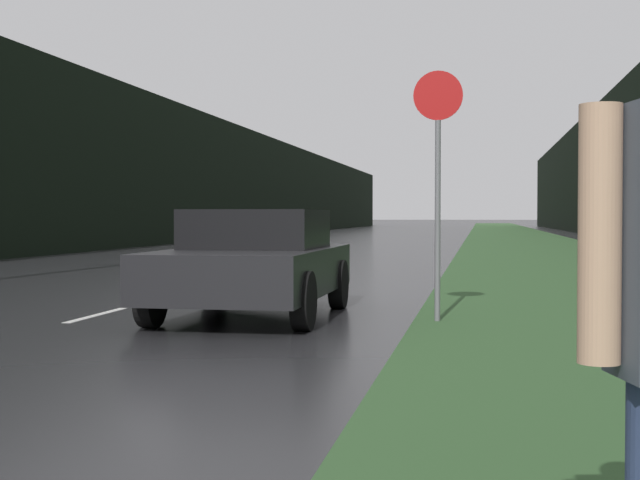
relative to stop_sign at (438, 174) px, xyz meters
The scene contains 7 objects.
grass_verge 27.39m from the stop_sign, 84.32° to the left, with size 6.00×240.00×0.02m, color #33562D.
lane_stripe_c 4.89m from the stop_sign, behind, with size 0.12×3.00×0.01m, color silver.
lane_stripe_d 9.03m from the stop_sign, 120.55° to the left, with size 0.12×3.00×0.01m, color silver.
lane_stripe_e 15.40m from the stop_sign, 107.10° to the left, with size 0.12×3.00×0.01m, color silver.
treeline_far_side 40.02m from the stop_sign, 111.57° to the left, with size 2.00×140.00×6.73m, color black.
stop_sign is the anchor object (origin of this frame).
car_passing_near 2.65m from the stop_sign, behind, with size 2.05×4.10×1.40m.
Camera 1 is at (5.02, 1.75, 1.32)m, focal length 50.00 mm.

